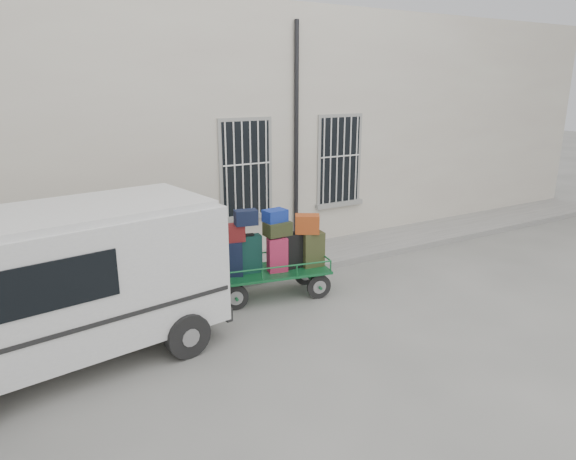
# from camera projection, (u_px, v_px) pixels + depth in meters

# --- Properties ---
(ground) EXTENTS (80.00, 80.00, 0.00)m
(ground) POSITION_uv_depth(u_px,v_px,m) (330.00, 298.00, 10.41)
(ground) COLOR slate
(ground) RESTS_ON ground
(building) EXTENTS (24.00, 5.15, 6.00)m
(building) POSITION_uv_depth(u_px,v_px,m) (219.00, 128.00, 14.14)
(building) COLOR #BEB2A2
(building) RESTS_ON ground
(sidewalk) EXTENTS (24.00, 1.70, 0.15)m
(sidewalk) POSITION_uv_depth(u_px,v_px,m) (277.00, 262.00, 12.21)
(sidewalk) COLOR slate
(sidewalk) RESTS_ON ground
(luggage_cart) EXTENTS (2.66, 1.43, 1.87)m
(luggage_cart) POSITION_uv_depth(u_px,v_px,m) (272.00, 252.00, 10.19)
(luggage_cart) COLOR black
(luggage_cart) RESTS_ON ground
(van) EXTENTS (5.08, 2.77, 2.43)m
(van) POSITION_uv_depth(u_px,v_px,m) (57.00, 279.00, 7.60)
(van) COLOR silver
(van) RESTS_ON ground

